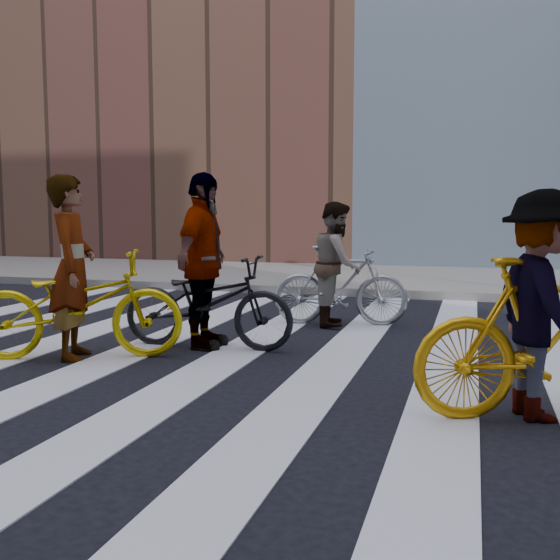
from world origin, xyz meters
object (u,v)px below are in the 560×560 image
at_px(rider_right, 541,305).
at_px(rider_rear, 203,261).
at_px(bike_yellow_right, 547,338).
at_px(rider_mid, 337,264).
at_px(bike_dark_rear, 207,302).
at_px(rider_left, 72,268).
at_px(bike_yellow_left, 78,305).
at_px(bike_silver_mid, 340,286).

distance_m(rider_right, rider_rear, 3.69).
distance_m(bike_yellow_right, rider_mid, 4.11).
bearing_deg(bike_dark_rear, bike_yellow_right, -116.65).
xyz_separation_m(bike_yellow_right, rider_mid, (-2.26, 3.42, 0.22)).
relative_size(bike_yellow_right, rider_right, 1.18).
height_order(rider_mid, rider_right, rider_right).
distance_m(bike_yellow_right, bike_dark_rear, 3.69).
bearing_deg(rider_right, rider_left, 59.61).
height_order(bike_dark_rear, rider_left, rider_left).
relative_size(rider_mid, rider_right, 0.97).
xyz_separation_m(bike_yellow_left, rider_rear, (1.03, 0.85, 0.41)).
height_order(bike_yellow_right, rider_left, rider_left).
distance_m(bike_silver_mid, rider_mid, 0.29).
xyz_separation_m(bike_dark_rear, rider_rear, (-0.05, 0.00, 0.45)).
bearing_deg(rider_rear, bike_yellow_left, 127.95).
distance_m(rider_mid, rider_rear, 2.17).
height_order(bike_yellow_left, rider_rear, rider_rear).
distance_m(bike_yellow_left, rider_mid, 3.46).
height_order(bike_silver_mid, rider_right, rider_right).
bearing_deg(bike_silver_mid, rider_rear, 138.68).
height_order(rider_left, rider_right, rider_left).
xyz_separation_m(bike_dark_rear, rider_left, (-1.13, -0.85, 0.43)).
bearing_deg(rider_right, rider_rear, 43.72).
bearing_deg(bike_dark_rear, rider_right, -116.99).
xyz_separation_m(bike_silver_mid, rider_left, (-2.26, -2.69, 0.41)).
distance_m(bike_yellow_left, bike_silver_mid, 3.48).
height_order(rider_left, rider_rear, rider_rear).
relative_size(bike_yellow_left, rider_mid, 1.30).
bearing_deg(bike_yellow_left, rider_rear, -73.15).
bearing_deg(bike_silver_mid, bike_dark_rear, 139.80).
bearing_deg(bike_silver_mid, bike_yellow_left, 131.81).
bearing_deg(rider_mid, bike_yellow_left, 132.45).
height_order(bike_yellow_left, bike_silver_mid, bike_yellow_left).
bearing_deg(rider_mid, rider_rear, 139.80).
bearing_deg(rider_left, rider_mid, -61.83).
distance_m(bike_dark_rear, rider_mid, 2.16).
height_order(bike_yellow_left, rider_left, rider_left).
height_order(bike_yellow_left, bike_yellow_right, bike_yellow_right).
height_order(bike_silver_mid, bike_yellow_right, bike_yellow_right).
xyz_separation_m(rider_left, rider_mid, (2.21, 2.69, -0.12)).
bearing_deg(bike_yellow_right, bike_dark_rear, 43.72).
distance_m(rider_left, rider_right, 4.48).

